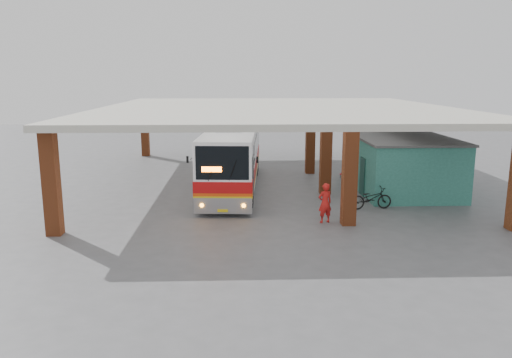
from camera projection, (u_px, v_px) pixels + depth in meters
The scene contains 8 objects.
ground at pixel (276, 208), 25.04m from camera, with size 90.00×90.00×0.00m, color #515154.
brick_columns at pixel (294, 150), 29.54m from camera, with size 20.10×21.60×4.35m.
canopy_roof at pixel (276, 109), 30.50m from camera, with size 21.00×23.00×0.30m, color beige.
shop_building at pixel (399, 162), 28.90m from camera, with size 5.20×8.20×3.11m.
coach_bus at pixel (233, 156), 29.05m from camera, with size 3.58×13.17×3.80m.
motorcycle at pixel (371, 198), 24.66m from camera, with size 0.73×2.10×1.11m, color black.
pedestrian at pixel (325, 203), 22.31m from camera, with size 0.66×0.43×1.81m, color red.
red_chair at pixel (345, 172), 32.36m from camera, with size 0.57×0.57×0.83m.
Camera 1 is at (-1.86, -24.18, 6.48)m, focal length 35.00 mm.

